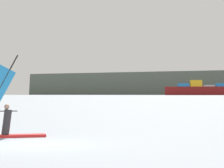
# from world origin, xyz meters

# --- Properties ---
(ground_plane) EXTENTS (4000.00, 4000.00, 0.00)m
(ground_plane) POSITION_xyz_m (0.00, 0.00, 0.00)
(ground_plane) COLOR #9EA8B2
(windsurfer) EXTENTS (3.73, 2.02, 3.73)m
(windsurfer) POSITION_xyz_m (-2.29, 2.28, 0.87)
(windsurfer) COLOR red
(windsurfer) RESTS_ON ground_plane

